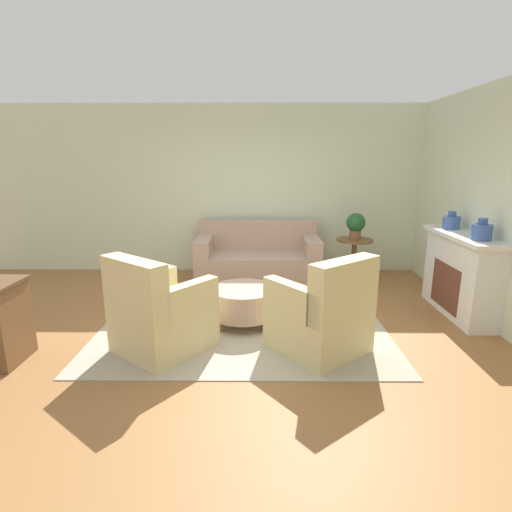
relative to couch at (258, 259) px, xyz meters
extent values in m
plane|color=#996638|center=(-0.17, -2.03, -0.34)|extent=(16.00, 16.00, 0.00)
cube|color=beige|center=(-0.17, 0.60, 1.06)|extent=(9.12, 0.12, 2.80)
cube|color=#B2A893|center=(-0.17, -2.03, -0.33)|extent=(3.29, 2.17, 0.01)
cube|color=tan|center=(0.00, -0.06, -0.12)|extent=(1.95, 0.91, 0.44)
cube|color=tan|center=(0.00, 0.30, 0.35)|extent=(1.95, 0.20, 0.48)
cube|color=tan|center=(-0.86, -0.08, 0.24)|extent=(0.24, 0.87, 0.27)
cube|color=tan|center=(0.86, -0.08, 0.24)|extent=(0.24, 0.87, 0.27)
cube|color=brown|center=(0.00, -0.48, -0.31)|extent=(1.76, 0.05, 0.06)
cube|color=beige|center=(-0.96, -2.48, -0.12)|extent=(1.13, 1.13, 0.42)
cube|color=beige|center=(-1.16, -2.72, 0.39)|extent=(0.74, 0.64, 0.59)
cube|color=beige|center=(-0.70, -2.66, 0.26)|extent=(0.60, 0.71, 0.32)
cube|color=beige|center=(-1.20, -2.26, 0.26)|extent=(0.60, 0.71, 0.32)
cube|color=brown|center=(-0.72, -2.18, -0.30)|extent=(0.58, 0.47, 0.06)
cube|color=beige|center=(0.62, -2.48, -0.12)|extent=(1.13, 1.13, 0.42)
cube|color=beige|center=(0.81, -2.72, 0.39)|extent=(0.74, 0.64, 0.59)
cube|color=beige|center=(0.86, -2.26, 0.26)|extent=(0.60, 0.71, 0.32)
cube|color=beige|center=(0.36, -2.66, 0.26)|extent=(0.60, 0.71, 0.32)
cube|color=brown|center=(0.38, -2.18, -0.30)|extent=(0.58, 0.47, 0.06)
cylinder|color=tan|center=(-0.17, -1.84, -0.05)|extent=(0.79, 0.79, 0.32)
cylinder|color=brown|center=(-0.40, -2.08, -0.27)|extent=(0.05, 0.05, 0.12)
cylinder|color=brown|center=(0.07, -2.08, -0.27)|extent=(0.05, 0.05, 0.12)
cylinder|color=brown|center=(-0.40, -1.60, -0.27)|extent=(0.05, 0.05, 0.12)
cylinder|color=brown|center=(0.07, -1.60, -0.27)|extent=(0.05, 0.05, 0.12)
cylinder|color=brown|center=(1.52, -0.15, 0.34)|extent=(0.56, 0.56, 0.03)
cylinder|color=brown|center=(1.52, -0.15, 0.00)|extent=(0.08, 0.08, 0.67)
cylinder|color=brown|center=(1.52, -0.15, -0.32)|extent=(0.31, 0.31, 0.03)
cube|color=white|center=(2.54, -1.49, 0.18)|extent=(0.36, 1.31, 1.04)
cube|color=brown|center=(2.37, -1.49, 0.03)|extent=(0.02, 0.72, 0.57)
cube|color=white|center=(2.52, -1.49, 0.67)|extent=(0.44, 1.41, 0.05)
cylinder|color=#38569E|center=(2.52, -1.13, 0.78)|extent=(0.22, 0.22, 0.16)
cylinder|color=#38569E|center=(2.52, -1.13, 0.89)|extent=(0.10, 0.10, 0.06)
cylinder|color=#38569E|center=(2.52, -1.85, 0.79)|extent=(0.22, 0.22, 0.18)
cylinder|color=#38569E|center=(2.52, -1.85, 0.91)|extent=(0.10, 0.10, 0.07)
cylinder|color=brown|center=(1.52, -0.15, 0.43)|extent=(0.17, 0.17, 0.14)
sphere|color=#23562D|center=(1.52, -0.15, 0.62)|extent=(0.29, 0.29, 0.29)
camera|label=1|loc=(0.01, -6.29, 1.60)|focal=28.00mm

